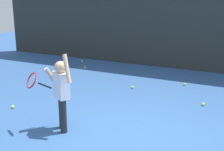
{
  "coord_description": "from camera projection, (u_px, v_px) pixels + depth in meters",
  "views": [
    {
      "loc": [
        1.67,
        -4.36,
        2.41
      ],
      "look_at": [
        -0.59,
        0.49,
        0.85
      ],
      "focal_mm": 51.07,
      "sensor_mm": 36.0,
      "label": 1
    }
  ],
  "objects": [
    {
      "name": "tennis_ball_2",
      "position": [
        85.0,
        67.0,
        9.3
      ],
      "size": [
        0.07,
        0.07,
        0.07
      ],
      "primitive_type": "sphere",
      "color": "#CCE033",
      "rests_on": "ground"
    },
    {
      "name": "tennis_ball_5",
      "position": [
        133.0,
        87.0,
        7.54
      ],
      "size": [
        0.07,
        0.07,
        0.07
      ],
      "primitive_type": "sphere",
      "color": "#CCE033",
      "rests_on": "ground"
    },
    {
      "name": "tennis_player",
      "position": [
        60.0,
        89.0,
        5.23
      ],
      "size": [
        0.88,
        0.54,
        1.35
      ],
      "rotation": [
        0.0,
        0.0,
        -0.55
      ],
      "color": "#232326",
      "rests_on": "ground"
    },
    {
      "name": "tennis_ball_4",
      "position": [
        82.0,
        61.0,
        10.06
      ],
      "size": [
        0.07,
        0.07,
        0.07
      ],
      "primitive_type": "sphere",
      "color": "#CCE033",
      "rests_on": "ground"
    },
    {
      "name": "tennis_ball_6",
      "position": [
        203.0,
        104.0,
        6.48
      ],
      "size": [
        0.07,
        0.07,
        0.07
      ],
      "primitive_type": "sphere",
      "color": "#CCE033",
      "rests_on": "ground"
    },
    {
      "name": "ground_plane",
      "position": [
        132.0,
        138.0,
        5.15
      ],
      "size": [
        20.0,
        20.0,
        0.0
      ],
      "primitive_type": "plane",
      "color": "#335B93"
    },
    {
      "name": "tennis_ball_0",
      "position": [
        185.0,
        84.0,
        7.75
      ],
      "size": [
        0.07,
        0.07,
        0.07
      ],
      "primitive_type": "sphere",
      "color": "#CCE033",
      "rests_on": "ground"
    },
    {
      "name": "tennis_ball_1",
      "position": [
        13.0,
        107.0,
        6.34
      ],
      "size": [
        0.07,
        0.07,
        0.07
      ],
      "primitive_type": "sphere",
      "color": "#CCE033",
      "rests_on": "ground"
    }
  ]
}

